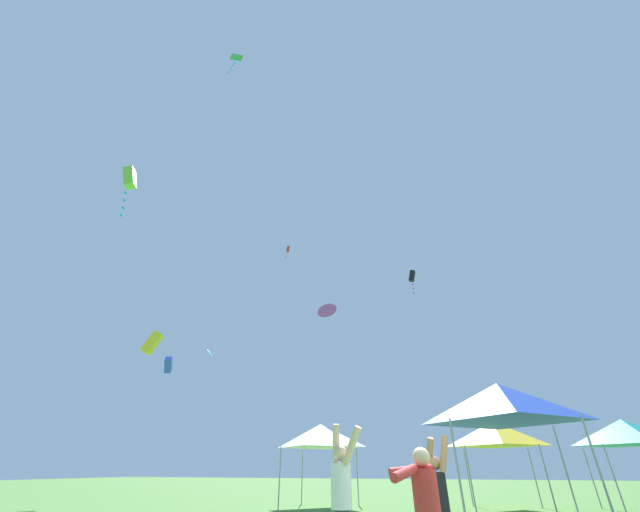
{
  "coord_description": "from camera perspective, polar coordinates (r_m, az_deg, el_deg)",
  "views": [
    {
      "loc": [
        -0.52,
        -6.38,
        1.42
      ],
      "look_at": [
        -5.94,
        10.52,
        11.75
      ],
      "focal_mm": 20.5,
      "sensor_mm": 36.0,
      "label": 1
    }
  ],
  "objects": [
    {
      "name": "person_watcher_white",
      "position": [
        7.25,
        3.41,
        -32.8
      ],
      "size": [
        0.67,
        0.55,
        2.12
      ],
      "color": "#2D2D38",
      "rests_on": "ground"
    },
    {
      "name": "kite_purple_delta",
      "position": [
        28.4,
        1.07,
        -8.38
      ],
      "size": [
        2.07,
        2.09,
        0.79
      ],
      "color": "purple"
    },
    {
      "name": "kite_red_box",
      "position": [
        39.71,
        -5.04,
        1.04
      ],
      "size": [
        0.5,
        0.55,
        1.51
      ],
      "color": "red"
    },
    {
      "name": "kite_black_box",
      "position": [
        25.92,
        14.18,
        -3.13
      ],
      "size": [
        0.53,
        0.49,
        1.83
      ],
      "color": "black"
    },
    {
      "name": "person_companion_red",
      "position": [
        5.75,
        16.15,
        -33.55
      ],
      "size": [
        0.61,
        0.87,
        1.67
      ],
      "color": "#2D2D38",
      "rests_on": "ground"
    },
    {
      "name": "canopy_tent_teal",
      "position": [
        20.4,
        39.95,
        -20.32
      ],
      "size": [
        2.95,
        2.95,
        3.15
      ],
      "color": "#9E9EA3",
      "rests_on": "ground"
    },
    {
      "name": "kite_cyan_delta",
      "position": [
        20.96,
        -16.77,
        -14.25
      ],
      "size": [
        0.66,
        0.76,
        0.53
      ],
      "color": "#2DB7CC"
    },
    {
      "name": "kite_yellow_box",
      "position": [
        26.17,
        -24.71,
        -12.23
      ],
      "size": [
        1.28,
        0.97,
        1.53
      ],
      "color": "yellow"
    },
    {
      "name": "canopy_tent_blue",
      "position": [
        13.04,
        26.38,
        -19.81
      ],
      "size": [
        3.45,
        3.45,
        3.69
      ],
      "color": "#9E9EA3",
      "rests_on": "ground"
    },
    {
      "name": "kite_green_diamond",
      "position": [
        28.61,
        -13.02,
        27.95
      ],
      "size": [
        0.75,
        0.9,
        2.11
      ],
      "color": "green"
    },
    {
      "name": "canopy_tent_yellow",
      "position": [
        18.81,
        25.63,
        -23.75
      ],
      "size": [
        2.96,
        2.96,
        3.16
      ],
      "color": "#9E9EA3",
      "rests_on": "ground"
    },
    {
      "name": "kite_blue_box",
      "position": [
        22.28,
        -22.6,
        -15.42
      ],
      "size": [
        0.7,
        0.9,
        0.81
      ],
      "color": "blue"
    },
    {
      "name": "person_flyer_black",
      "position": [
        7.63,
        18.12,
        -32.22
      ],
      "size": [
        0.52,
        0.34,
        1.93
      ],
      "color": "#2D2D38",
      "rests_on": "ground"
    },
    {
      "name": "canopy_tent_white",
      "position": [
        18.38,
        0.06,
        -26.25
      ],
      "size": [
        2.96,
        2.96,
        3.17
      ],
      "color": "#9E9EA3",
      "rests_on": "ground"
    },
    {
      "name": "kite_lime_box",
      "position": [
        25.82,
        -27.6,
        10.59
      ],
      "size": [
        1.08,
        0.97,
        3.38
      ],
      "color": "#75D138"
    }
  ]
}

